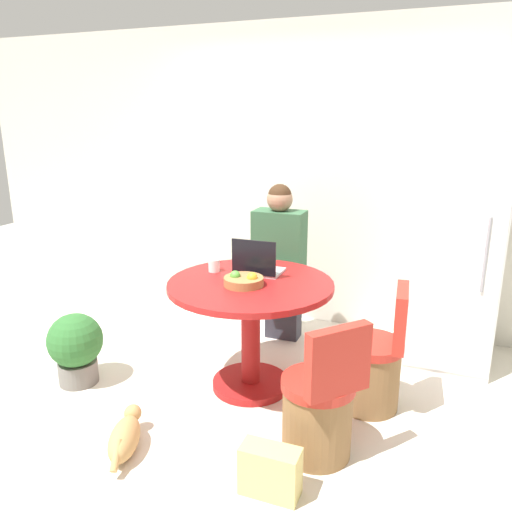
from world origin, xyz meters
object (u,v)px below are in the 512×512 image
Objects in this scene: potted_plant at (76,346)px; handbag at (270,471)px; refrigerator at (455,252)px; dining_table at (251,312)px; chair_near_right_corner at (319,410)px; laptop at (258,266)px; cat at (125,437)px; chair_right_side at (373,367)px; person_seated at (281,258)px; fruit_bowl at (244,281)px.

potted_plant reaches higher than handbag.
refrigerator is 1.56× the size of dining_table.
handbag is at bearing -112.54° from refrigerator.
chair_near_right_corner is 2.62× the size of laptop.
chair_near_right_corner reaches higher than cat.
refrigerator is 2.08× the size of chair_right_side.
dining_table is 1.33× the size of chair_right_side.
chair_near_right_corner is at bearing -91.47° from cat.
person_seated is 0.61m from laptop.
dining_table is at bearing 95.51° from laptop.
person_seated is 4.43× the size of handbag.
chair_right_side is 1.00m from fruit_bowl.
refrigerator reaches higher than potted_plant.
potted_plant is (-1.12, -1.16, -0.45)m from person_seated.
chair_right_side is 1.57m from cat.
dining_table is (-1.25, -0.96, -0.30)m from refrigerator.
refrigerator is 2.16m from handbag.
cat is at bearing -34.22° from potted_plant.
fruit_bowl reaches higher than chair_right_side.
dining_table is at bearing -90.00° from chair_right_side.
chair_right_side is at bearing -157.37° from chair_near_right_corner.
chair_near_right_corner is at bearing -35.75° from fruit_bowl.
chair_near_right_corner is 1.10m from cat.
handbag is at bearing 114.03° from laptop.
cat is at bearing -55.89° from chair_right_side.
person_seated is at bearing -87.04° from laptop.
fruit_bowl is at bearing -84.43° from chair_right_side.
potted_plant is at bearing 161.90° from handbag.
refrigerator reaches higher than chair_right_side.
fruit_bowl is (-0.83, -0.14, 0.53)m from chair_right_side.
refrigerator is at bearing -62.63° from cat.
chair_right_side is at bearing 12.63° from potted_plant.
potted_plant is 1.73m from handbag.
laptop is 0.61× the size of potted_plant.
handbag is at bearing -23.82° from chair_right_side.
potted_plant is at bearing -161.74° from dining_table.
refrigerator is at bearing 150.24° from chair_right_side.
person_seated is (-0.87, 0.71, 0.44)m from chair_right_side.
person_seated is at bearing -33.03° from cat.
fruit_bowl is (0.00, -0.26, -0.02)m from laptop.
dining_table reaches higher than potted_plant.
fruit_bowl is 0.50× the size of potted_plant.
refrigerator is 1.32m from person_seated.
laptop is at bearing 95.51° from dining_table.
chair_near_right_corner is 0.63m from chair_right_side.
handbag is (0.47, -0.92, -0.43)m from dining_table.
chair_right_side is 1.01m from laptop.
chair_right_side reaches higher than potted_plant.
chair_near_right_corner is 1.00× the size of chair_right_side.
person_seated is at bearing 107.02° from handbag.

